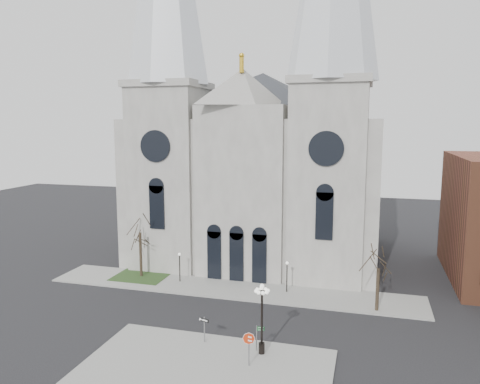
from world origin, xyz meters
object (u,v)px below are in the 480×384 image
(stop_sign, at_px, (249,342))
(one_way_sign, at_px, (204,325))
(street_name_sign, at_px, (258,336))
(globe_lamp, at_px, (262,310))

(stop_sign, bearing_deg, one_way_sign, 158.05)
(stop_sign, distance_m, street_name_sign, 2.44)
(globe_lamp, distance_m, street_name_sign, 2.32)
(one_way_sign, bearing_deg, street_name_sign, 13.75)
(stop_sign, height_order, one_way_sign, stop_sign)
(stop_sign, xyz_separation_m, globe_lamp, (0.48, 2.02, 1.66))
(stop_sign, relative_size, one_way_sign, 1.22)
(globe_lamp, bearing_deg, one_way_sign, 172.67)
(one_way_sign, bearing_deg, globe_lamp, 9.95)
(globe_lamp, xyz_separation_m, one_way_sign, (-4.86, 0.62, -2.05))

